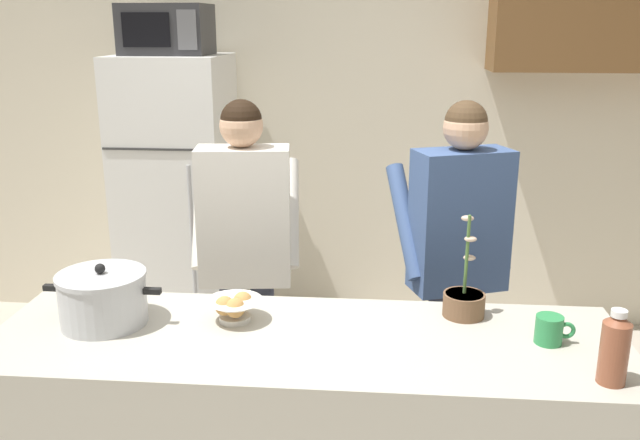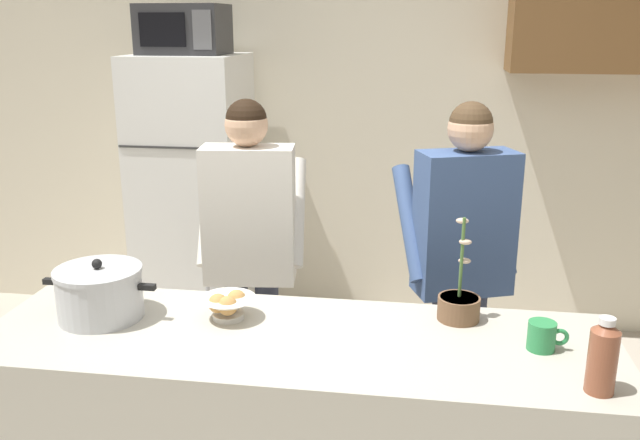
% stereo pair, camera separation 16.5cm
% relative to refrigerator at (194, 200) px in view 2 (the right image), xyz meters
% --- Properties ---
extents(back_wall_unit, '(6.00, 0.48, 2.60)m').
position_rel_refrigerator_xyz_m(back_wall_unit, '(1.24, 0.41, 0.54)').
color(back_wall_unit, beige).
rests_on(back_wall_unit, ground).
extents(refrigerator, '(0.64, 0.68, 1.76)m').
position_rel_refrigerator_xyz_m(refrigerator, '(0.00, 0.00, 0.00)').
color(refrigerator, white).
rests_on(refrigerator, ground).
extents(microwave, '(0.48, 0.37, 0.28)m').
position_rel_refrigerator_xyz_m(microwave, '(0.00, -0.02, 1.02)').
color(microwave, '#2D2D30').
rests_on(microwave, refrigerator).
extents(person_near_pot, '(0.53, 0.45, 1.62)m').
position_rel_refrigerator_xyz_m(person_near_pot, '(0.62, -1.02, 0.13)').
color(person_near_pot, '#33384C').
rests_on(person_near_pot, ground).
extents(person_by_sink, '(0.59, 0.54, 1.63)m').
position_rel_refrigerator_xyz_m(person_by_sink, '(1.57, -1.03, 0.13)').
color(person_by_sink, '#33384C').
rests_on(person_by_sink, ground).
extents(cooking_pot, '(0.42, 0.31, 0.22)m').
position_rel_refrigerator_xyz_m(cooking_pot, '(0.27, -1.80, 0.13)').
color(cooking_pot, silver).
rests_on(cooking_pot, kitchen_island).
extents(coffee_mug, '(0.13, 0.09, 0.10)m').
position_rel_refrigerator_xyz_m(coffee_mug, '(1.79, -1.83, 0.09)').
color(coffee_mug, '#2D8C4C').
rests_on(coffee_mug, kitchen_island).
extents(bread_bowl, '(0.20, 0.20, 0.10)m').
position_rel_refrigerator_xyz_m(bread_bowl, '(0.72, -1.75, 0.09)').
color(bread_bowl, white).
rests_on(bread_bowl, kitchen_island).
extents(bottle_near_edge, '(0.08, 0.08, 0.23)m').
position_rel_refrigerator_xyz_m(bottle_near_edge, '(1.91, -2.07, 0.15)').
color(bottle_near_edge, brown).
rests_on(bottle_near_edge, kitchen_island).
extents(potted_orchid, '(0.15, 0.15, 0.38)m').
position_rel_refrigerator_xyz_m(potted_orchid, '(1.53, -1.63, 0.10)').
color(potted_orchid, brown).
rests_on(potted_orchid, kitchen_island).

